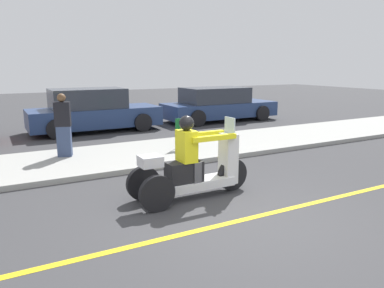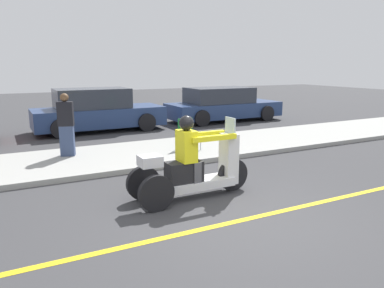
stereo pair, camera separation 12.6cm
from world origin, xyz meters
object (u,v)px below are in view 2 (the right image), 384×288
spectator_near_curb (66,126)px  motorcycle_trike (192,169)px  parked_car_lot_far (97,111)px  parked_car_lot_center (222,105)px  folding_chair_set_back (187,130)px

spectator_near_curb → motorcycle_trike: bearing=-68.5°
motorcycle_trike → parked_car_lot_far: parked_car_lot_far is taller
spectator_near_curb → parked_car_lot_far: bearing=66.6°
motorcycle_trike → parked_car_lot_far: 7.71m
motorcycle_trike → parked_car_lot_far: size_ratio=0.50×
motorcycle_trike → spectator_near_curb: (-1.51, 3.82, 0.33)m
spectator_near_curb → parked_car_lot_center: 8.02m
motorcycle_trike → parked_car_lot_center: 9.49m
motorcycle_trike → folding_chair_set_back: 3.46m
folding_chair_set_back → parked_car_lot_center: bearing=49.1°
motorcycle_trike → spectator_near_curb: spectator_near_curb is taller
spectator_near_curb → parked_car_lot_far: size_ratio=0.34×
motorcycle_trike → spectator_near_curb: size_ratio=1.48×
parked_car_lot_center → parked_car_lot_far: bearing=-179.6°
motorcycle_trike → parked_car_lot_far: (0.18, 7.71, 0.18)m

